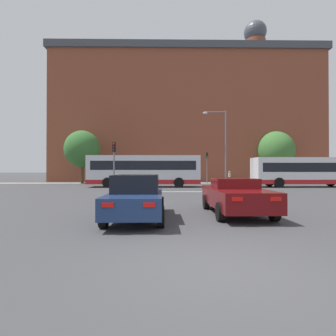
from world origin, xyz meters
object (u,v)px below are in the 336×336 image
at_px(car_saloon_left, 137,197).
at_px(pedestrian_waiting, 230,176).
at_px(traffic_light_near_left, 114,158).
at_px(bus_crossing_trailing, 306,171).
at_px(car_roadster_right, 235,196).
at_px(street_lamp_junction, 222,140).
at_px(bus_crossing_lead, 144,170).
at_px(traffic_light_far_right, 207,162).

relative_size(car_saloon_left, pedestrian_waiting, 2.76).
bearing_deg(traffic_light_near_left, pedestrian_waiting, 45.10).
bearing_deg(bus_crossing_trailing, car_roadster_right, -35.55).
bearing_deg(street_lamp_junction, bus_crossing_trailing, -3.86).
height_order(bus_crossing_lead, street_lamp_junction, street_lamp_junction).
bearing_deg(car_saloon_left, bus_crossing_trailing, 47.84).
bearing_deg(bus_crossing_lead, traffic_light_far_right, 135.22).
bearing_deg(car_roadster_right, bus_crossing_trailing, 53.95).
relative_size(traffic_light_near_left, pedestrian_waiting, 2.46).
distance_m(car_saloon_left, bus_crossing_trailing, 23.37).
height_order(bus_crossing_trailing, street_lamp_junction, street_lamp_junction).
height_order(bus_crossing_lead, pedestrian_waiting, bus_crossing_lead).
distance_m(bus_crossing_trailing, traffic_light_near_left, 19.38).
distance_m(bus_crossing_lead, traffic_light_far_right, 11.07).
height_order(car_roadster_right, street_lamp_junction, street_lamp_junction).
bearing_deg(car_roadster_right, bus_crossing_lead, 105.55).
height_order(car_roadster_right, bus_crossing_trailing, bus_crossing_trailing).
bearing_deg(street_lamp_junction, car_roadster_right, -100.77).
bearing_deg(traffic_light_far_right, pedestrian_waiting, 3.56).
xyz_separation_m(car_saloon_left, traffic_light_far_right, (6.67, 25.56, 1.99)).
bearing_deg(car_saloon_left, traffic_light_far_right, 74.86).
bearing_deg(traffic_light_far_right, street_lamp_junction, -87.63).
height_order(traffic_light_near_left, street_lamp_junction, street_lamp_junction).
bearing_deg(bus_crossing_trailing, bus_crossing_lead, -90.97).
bearing_deg(street_lamp_junction, bus_crossing_lead, -177.92).
bearing_deg(bus_crossing_trailing, car_saloon_left, -41.64).
distance_m(car_saloon_left, bus_crossing_lead, 17.80).
bearing_deg(bus_crossing_lead, traffic_light_near_left, -23.24).
bearing_deg(traffic_light_near_left, car_saloon_left, -75.72).
bearing_deg(bus_crossing_lead, bus_crossing_trailing, 89.03).
relative_size(bus_crossing_lead, pedestrian_waiting, 6.85).
xyz_separation_m(traffic_light_far_right, pedestrian_waiting, (3.05, 0.19, -1.80)).
distance_m(car_saloon_left, car_roadster_right, 3.85).
relative_size(traffic_light_far_right, pedestrian_waiting, 2.49).
distance_m(bus_crossing_lead, bus_crossing_trailing, 16.62).
bearing_deg(bus_crossing_trailing, traffic_light_near_left, -75.90).
bearing_deg(bus_crossing_lead, car_saloon_left, 3.54).
relative_size(traffic_light_far_right, street_lamp_junction, 0.52).
xyz_separation_m(street_lamp_junction, pedestrian_waiting, (2.74, 7.72, -3.88)).
xyz_separation_m(bus_crossing_lead, bus_crossing_trailing, (16.62, -0.28, -0.11)).
distance_m(street_lamp_junction, pedestrian_waiting, 9.07).
bearing_deg(traffic_light_near_left, traffic_light_far_right, 52.29).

